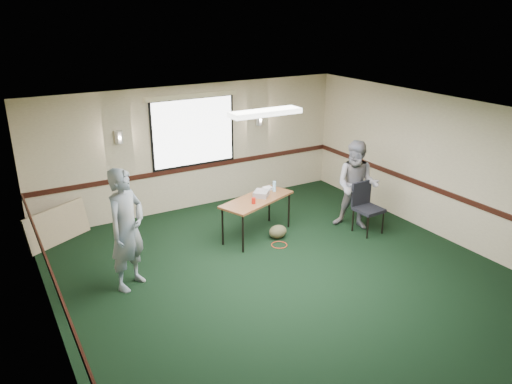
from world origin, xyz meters
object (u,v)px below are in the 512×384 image
folding_table (257,201)px  person_left (127,229)px  person_right (357,185)px  conference_chair (365,203)px  projector (261,194)px

folding_table → person_left: 2.75m
folding_table → person_left: person_left is taller
person_right → conference_chair: bearing=-27.3°
conference_chair → person_left: (-4.64, 0.26, 0.40)m
projector → person_right: size_ratio=0.18×
person_left → person_right: (4.58, -0.04, -0.09)m
folding_table → projector: size_ratio=5.32×
conference_chair → person_right: 0.39m
projector → person_right: (1.78, -0.71, 0.07)m
person_left → conference_chair: bearing=-37.1°
folding_table → conference_chair: size_ratio=1.68×
projector → conference_chair: size_ratio=0.32×
conference_chair → person_left: 4.66m
projector → conference_chair: bearing=-72.3°
person_left → projector: bearing=-20.4°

